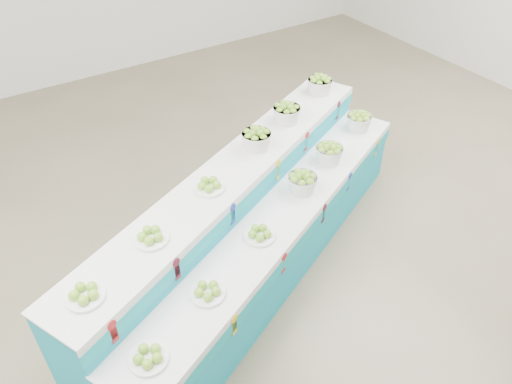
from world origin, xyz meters
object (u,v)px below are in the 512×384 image
basket_lower_left (302,182)px  basket_upper_right (320,84)px  plate_upper_mid (151,236)px  display_stand (256,222)px

basket_lower_left → basket_upper_right: 1.42m
plate_upper_mid → basket_lower_left: bearing=5.7°
basket_upper_right → display_stand: bearing=-147.0°
basket_upper_right → plate_upper_mid: bearing=-155.4°
basket_lower_left → basket_upper_right: size_ratio=1.00×
plate_upper_mid → basket_upper_right: 2.75m
display_stand → plate_upper_mid: plate_upper_mid is taller
display_stand → plate_upper_mid: (-1.06, -0.21, 0.56)m
plate_upper_mid → basket_upper_right: size_ratio=0.96×
display_stand → basket_upper_right: size_ratio=14.53×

